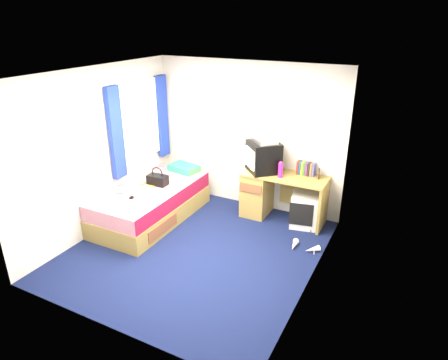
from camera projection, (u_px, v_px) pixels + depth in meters
The scene contains 20 objects.
ground at pixel (196, 250), 5.57m from camera, with size 3.40×3.40×0.00m, color #0C1438.
room_shell at pixel (193, 151), 5.01m from camera, with size 3.40×3.40×3.40m.
bed at pixel (151, 203), 6.32m from camera, with size 1.01×2.00×0.54m.
pillow at pixel (184, 168), 6.85m from camera, with size 0.50×0.32×0.11m, color teal.
desk at pixel (268, 192), 6.38m from camera, with size 1.30×0.55×0.75m.
storage_cube at pixel (305, 210), 6.12m from camera, with size 0.42×0.42×0.52m, color white.
crt_tv at pixel (263, 157), 6.20m from camera, with size 0.65×0.65×0.48m.
vcr at pixel (264, 140), 6.10m from camera, with size 0.41×0.30×0.08m, color silver.
book_row at pixel (306, 169), 6.12m from camera, with size 0.27×0.13×0.20m.
picture_frame at pixel (319, 174), 6.00m from camera, with size 0.02×0.12×0.14m, color #322010.
pink_water_bottle at pixel (280, 170), 6.01m from camera, with size 0.07×0.07×0.22m, color #F1229C.
aerosol_can at pixel (279, 168), 6.16m from camera, with size 0.05×0.05×0.18m, color white.
handbag at pixel (158, 180), 6.29m from camera, with size 0.32×0.19×0.29m.
towel at pixel (146, 194), 5.87m from camera, with size 0.33×0.27×0.11m, color white.
magazine at pixel (150, 184), 6.31m from camera, with size 0.21×0.28×0.01m, color gold.
water_bottle at pixel (121, 191), 6.01m from camera, with size 0.07×0.07×0.20m, color white.
colour_swatch_fan at pixel (134, 204), 5.67m from camera, with size 0.22×0.06×0.01m, color gold.
remote_control at pixel (133, 196), 5.89m from camera, with size 0.05×0.16×0.02m, color black.
window_assembly at pixel (140, 123), 6.41m from camera, with size 0.11×1.42×1.40m.
white_heels at pixel (303, 247), 5.55m from camera, with size 0.42×0.23×0.09m.
Camera 1 is at (2.53, -4.06, 3.04)m, focal length 32.00 mm.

